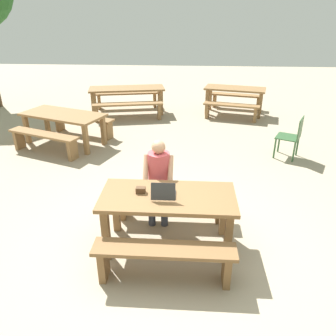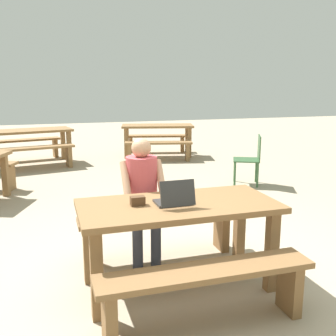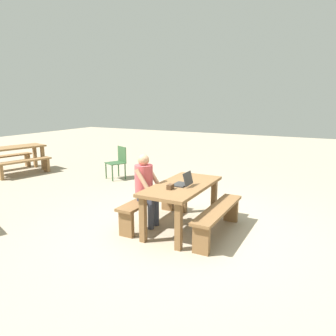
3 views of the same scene
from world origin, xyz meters
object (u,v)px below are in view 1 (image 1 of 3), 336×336
picnic_table_mid (127,92)px  picnic_table_rear (63,118)px  small_pouch (141,190)px  picnic_table_distant (235,92)px  picnic_table_front (168,204)px  person_seated (159,176)px  plastic_chair (292,136)px  laptop (164,193)px

picnic_table_mid → picnic_table_rear: picnic_table_mid is taller
picnic_table_mid → picnic_table_rear: bearing=-123.3°
small_pouch → picnic_table_distant: (1.87, 6.11, -0.16)m
picnic_table_front → picnic_table_distant: bearing=76.0°
person_seated → picnic_table_distant: size_ratio=0.68×
plastic_chair → picnic_table_mid: plastic_chair is taller
picnic_table_rear → picnic_table_front: bearing=-32.8°
small_pouch → plastic_chair: size_ratio=0.14×
picnic_table_front → picnic_table_mid: (-1.56, 5.96, 0.02)m
laptop → plastic_chair: (2.39, 3.06, -0.34)m
laptop → picnic_table_distant: laptop is taller
picnic_table_front → plastic_chair: (2.34, 3.02, -0.17)m
picnic_table_front → picnic_table_mid: bearing=104.7°
laptop → picnic_table_distant: size_ratio=0.16×
person_seated → picnic_table_rear: 3.76m
laptop → picnic_table_rear: laptop is taller
laptop → plastic_chair: 3.90m
laptop → plastic_chair: laptop is taller
person_seated → picnic_table_front: bearing=-74.1°
laptop → person_seated: bearing=-80.1°
small_pouch → picnic_table_distant: small_pouch is taller
picnic_table_mid → picnic_table_distant: bearing=-7.7°
picnic_table_front → laptop: laptop is taller
plastic_chair → picnic_table_distant: bearing=-139.7°
person_seated → picnic_table_mid: bearing=104.5°
small_pouch → picnic_table_distant: bearing=73.0°
laptop → plastic_chair: size_ratio=0.34×
laptop → picnic_table_front: bearing=-137.0°
picnic_table_front → picnic_table_rear: (-2.56, 3.49, -0.03)m
person_seated → picnic_table_rear: person_seated is taller
picnic_table_mid → picnic_table_distant: (3.09, 0.19, -0.02)m
laptop → picnic_table_mid: bearing=-76.5°
picnic_table_front → picnic_table_distant: picnic_table_distant is taller
small_pouch → person_seated: size_ratio=0.10×
picnic_table_front → plastic_chair: 3.82m
picnic_table_front → plastic_chair: size_ratio=1.92×
picnic_table_distant → small_pouch: bearing=-93.6°
small_pouch → person_seated: bearing=72.4°
picnic_table_front → picnic_table_distant: 6.33m
picnic_table_front → small_pouch: size_ratio=14.16×
laptop → picnic_table_mid: size_ratio=0.13×
picnic_table_rear → picnic_table_distant: picnic_table_distant is taller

